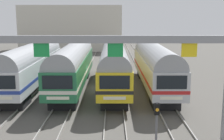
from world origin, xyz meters
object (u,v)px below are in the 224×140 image
at_px(commuter_train_green, 74,64).
at_px(commuter_train_stainless, 155,64).
at_px(commuter_train_yellow, 114,64).
at_px(yard_signal_mast, 157,120).
at_px(commuter_train_silver, 33,64).
at_px(catenary_gantry, 79,59).

height_order(commuter_train_green, commuter_train_stainless, same).
relative_size(commuter_train_yellow, commuter_train_stainless, 1.00).
relative_size(commuter_train_green, yard_signal_mast, 5.73).
height_order(commuter_train_yellow, commuter_train_stainless, commuter_train_stainless).
bearing_deg(commuter_train_stainless, commuter_train_yellow, -179.94).
bearing_deg(yard_signal_mast, commuter_train_silver, 124.14).
distance_m(catenary_gantry, yard_signal_mast, 5.69).
bearing_deg(yard_signal_mast, commuter_train_stainless, 82.28).
xyz_separation_m(commuter_train_stainless, catenary_gantry, (-6.43, -13.50, 2.44)).
xyz_separation_m(commuter_train_green, commuter_train_stainless, (8.57, 0.00, 0.00)).
distance_m(commuter_train_yellow, commuter_train_stainless, 4.29).
height_order(commuter_train_silver, commuter_train_green, commuter_train_green).
relative_size(commuter_train_green, commuter_train_yellow, 1.00).
distance_m(commuter_train_silver, commuter_train_stainless, 12.86).
height_order(catenary_gantry, yard_signal_mast, catenary_gantry).
height_order(commuter_train_yellow, catenary_gantry, catenary_gantry).
xyz_separation_m(commuter_train_yellow, catenary_gantry, (-2.14, -13.49, 2.45)).
xyz_separation_m(commuter_train_green, commuter_train_yellow, (4.29, -0.00, -0.00)).
xyz_separation_m(commuter_train_silver, commuter_train_stainless, (12.86, 0.00, 0.00)).
bearing_deg(commuter_train_yellow, catenary_gantry, -99.02).
height_order(commuter_train_silver, catenary_gantry, catenary_gantry).
height_order(commuter_train_stainless, yard_signal_mast, commuter_train_stainless).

